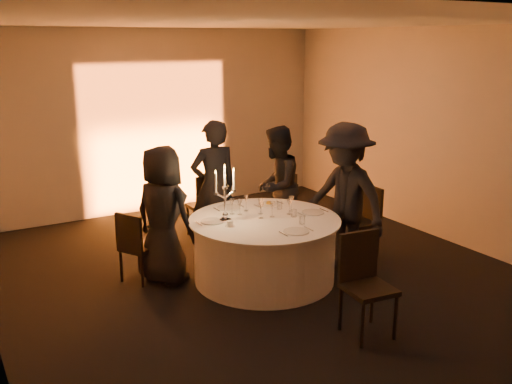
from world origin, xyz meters
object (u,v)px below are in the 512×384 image
chair_left (135,243)px  chair_right (365,217)px  guest_back_left (214,186)px  guest_back_right (277,186)px  coffee_cup (230,224)px  chair_back_right (285,203)px  chair_front (364,278)px  guest_left (163,215)px  chair_back_left (206,202)px  guest_right (345,198)px  banquet_table (264,249)px  candelabra (225,202)px

chair_left → chair_right: 3.03m
guest_back_left → guest_back_right: 0.90m
guest_back_left → coffee_cup: guest_back_left is taller
chair_back_right → chair_front: bearing=33.1°
guest_left → chair_back_right: bearing=-102.8°
chair_right → coffee_cup: bearing=-85.5°
chair_back_right → chair_right: chair_right is taller
chair_back_right → chair_front: chair_front is taller
guest_back_left → chair_left: bearing=24.3°
chair_back_right → coffee_cup: (-1.52, -1.18, 0.28)m
chair_left → chair_back_left: chair_back_left is taller
chair_front → guest_back_right: guest_back_right is taller
chair_right → guest_right: 0.74m
chair_back_left → guest_back_right: (0.75, -0.71, 0.30)m
guest_back_right → coffee_cup: size_ratio=15.27×
chair_back_left → chair_right: chair_back_left is taller
chair_front → guest_back_left: size_ratio=0.56×
banquet_table → guest_back_left: (-0.06, 1.22, 0.52)m
banquet_table → guest_left: (-1.05, 0.56, 0.44)m
banquet_table → guest_right: size_ratio=0.97×
chair_back_left → guest_right: 2.19m
chair_right → guest_back_right: guest_back_right is taller
guest_back_left → candelabra: bearing=73.1°
banquet_table → chair_front: chair_front is taller
guest_left → candelabra: 0.76m
chair_right → coffee_cup: (-2.09, -0.09, 0.28)m
chair_back_left → chair_right: (1.55, -1.67, -0.02)m
chair_front → guest_right: bearing=64.0°
guest_back_right → candelabra: bearing=-4.6°
chair_back_left → chair_back_right: (0.98, -0.58, -0.02)m
chair_left → guest_left: bearing=-146.2°
banquet_table → coffee_cup: (-0.48, -0.04, 0.42)m
chair_left → chair_back_left: 1.73m
guest_back_right → candelabra: 1.52m
banquet_table → guest_right: (1.04, -0.20, 0.55)m
chair_left → coffee_cup: size_ratio=7.89×
chair_back_left → guest_back_left: 0.62m
chair_back_right → candelabra: 1.84m
candelabra → guest_left: bearing=145.8°
guest_back_right → coffee_cup: guest_back_right is taller
banquet_table → guest_back_right: 1.36m
guest_right → coffee_cup: size_ratio=16.91×
chair_right → chair_back_right: bearing=-150.3°
chair_front → candelabra: 1.89m
chair_left → guest_right: guest_right is taller
chair_right → coffee_cup: chair_right is taller
guest_back_right → coffee_cup: (-1.29, -1.04, -0.04)m
guest_back_left → coffee_cup: bearing=74.2°
banquet_table → chair_back_left: (0.06, 1.72, 0.15)m
coffee_cup → candelabra: candelabra is taller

